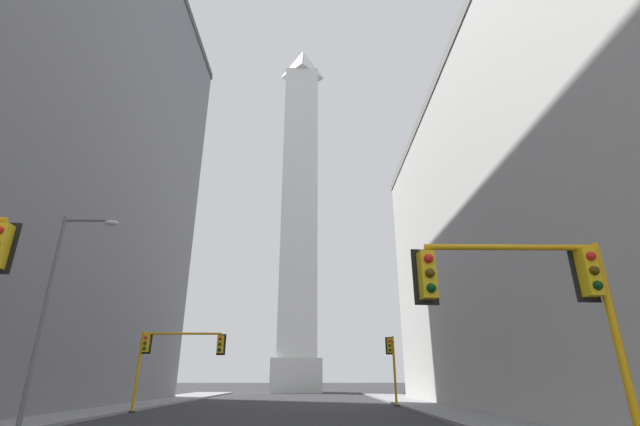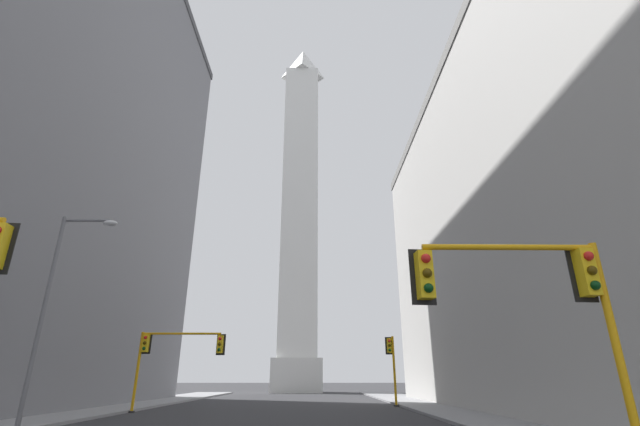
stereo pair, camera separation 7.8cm
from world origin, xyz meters
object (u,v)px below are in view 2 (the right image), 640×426
traffic_light_near_right (538,294)px  traffic_light_mid_left (170,350)px  obelisk (300,202)px  street_lamp (56,294)px  traffic_light_mid_right (392,359)px

traffic_light_near_right → traffic_light_mid_left: bearing=126.6°
traffic_light_mid_left → traffic_light_near_right: bearing=-53.4°
obelisk → street_lamp: size_ratio=7.13×
traffic_light_mid_right → street_lamp: bearing=-135.5°
obelisk → street_lamp: (-8.44, -49.39, -24.84)m
traffic_light_mid_left → traffic_light_mid_right: 16.41m
street_lamp → obelisk: bearing=80.3°
traffic_light_near_right → traffic_light_mid_left: traffic_light_near_right is taller
traffic_light_mid_left → obelisk: bearing=80.0°
obelisk → traffic_light_near_right: bearing=-82.5°
obelisk → traffic_light_mid_right: (8.53, -32.71, -26.79)m
traffic_light_near_right → traffic_light_mid_left: size_ratio=0.89×
obelisk → traffic_light_near_right: 64.12m
traffic_light_mid_left → street_lamp: (-1.65, -10.79, 1.63)m
traffic_light_mid_right → street_lamp: street_lamp is taller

